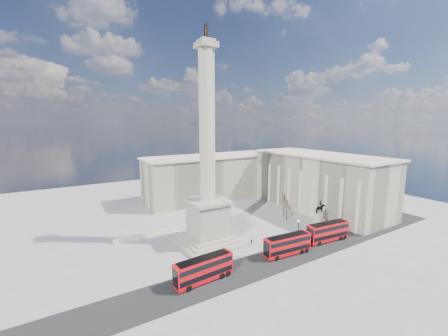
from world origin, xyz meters
TOP-DOWN VIEW (x-y plane):
  - ground at (0.00, 0.00)m, footprint 180.00×180.00m
  - asphalt_road at (5.00, -10.00)m, footprint 120.00×9.00m
  - nelsons_column at (0.00, 5.00)m, footprint 14.00×14.00m
  - balustrade_wall at (0.00, 16.00)m, footprint 40.00×0.60m
  - building_east at (45.00, 10.00)m, footprint 19.00×46.00m
  - building_northeast at (20.00, 40.00)m, footprint 51.00×17.00m
  - red_bus_a at (-8.35, -9.30)m, footprint 11.53×3.44m
  - red_bus_b at (12.07, -9.61)m, footprint 11.31×3.51m
  - red_bus_c at (25.65, -9.41)m, footprint 11.72×3.71m
  - victorian_lamp at (16.07, -8.72)m, footprint 0.60×0.60m
  - equestrian_statue at (31.13, -2.35)m, footprint 3.71×2.78m
  - bare_tree_near at (25.25, -8.74)m, footprint 1.96×1.96m
  - bare_tree_mid at (27.13, 6.38)m, footprint 1.80×1.80m
  - bare_tree_far at (29.11, 9.66)m, footprint 1.89×1.89m
  - pedestrian_walking at (22.65, -6.50)m, footprint 0.67×0.59m
  - pedestrian_standing at (32.48, -6.50)m, footprint 1.20×1.16m
  - pedestrian_crossing at (8.29, -1.50)m, footprint 0.78×0.96m

SIDE VIEW (x-z plane):
  - ground at x=0.00m, z-range 0.00..0.00m
  - asphalt_road at x=5.00m, z-range 0.00..0.01m
  - balustrade_wall at x=0.00m, z-range 0.00..1.10m
  - pedestrian_crossing at x=8.29m, z-range 0.00..1.53m
  - pedestrian_walking at x=22.65m, z-range 0.00..1.55m
  - pedestrian_standing at x=32.48m, z-range 0.00..1.94m
  - red_bus_b at x=12.07m, z-range 0.11..4.63m
  - red_bus_a at x=-8.35m, z-range 0.11..4.72m
  - red_bus_c at x=25.65m, z-range 0.11..4.79m
  - equestrian_statue at x=31.13m, z-range -1.21..6.59m
  - victorian_lamp at x=16.07m, z-range 0.62..7.62m
  - bare_tree_mid at x=27.13m, z-range 1.96..8.78m
  - bare_tree_far at x=29.11m, z-range 2.22..9.91m
  - bare_tree_near at x=25.25m, z-range 2.47..11.05m
  - building_northeast at x=20.00m, z-range 0.02..16.62m
  - building_east at x=45.00m, z-range 0.02..18.62m
  - nelsons_column at x=0.00m, z-range -12.01..37.84m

